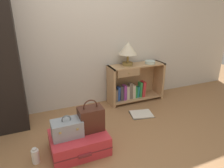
{
  "coord_description": "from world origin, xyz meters",
  "views": [
    {
      "loc": [
        -0.8,
        -1.65,
        1.56
      ],
      "look_at": [
        0.27,
        0.84,
        0.55
      ],
      "focal_mm": 32.7,
      "sensor_mm": 36.0,
      "label": 1
    }
  ],
  "objects_px": {
    "bookshelf": "(134,84)",
    "suitcase_large": "(79,142)",
    "handbag": "(91,119)",
    "bowl": "(150,62)",
    "open_book_on_floor": "(141,114)",
    "train_case": "(67,128)",
    "table_lamp": "(128,49)",
    "bottle": "(35,156)"
  },
  "relations": [
    {
      "from": "bottle",
      "to": "open_book_on_floor",
      "type": "distance_m",
      "value": 1.66
    },
    {
      "from": "table_lamp",
      "to": "suitcase_large",
      "type": "relative_size",
      "value": 0.61
    },
    {
      "from": "bowl",
      "to": "bottle",
      "type": "height_order",
      "value": "bowl"
    },
    {
      "from": "open_book_on_floor",
      "to": "bowl",
      "type": "bearing_deg",
      "value": 48.81
    },
    {
      "from": "bookshelf",
      "to": "handbag",
      "type": "distance_m",
      "value": 1.44
    },
    {
      "from": "table_lamp",
      "to": "open_book_on_floor",
      "type": "bearing_deg",
      "value": -91.19
    },
    {
      "from": "table_lamp",
      "to": "suitcase_large",
      "type": "height_order",
      "value": "table_lamp"
    },
    {
      "from": "train_case",
      "to": "open_book_on_floor",
      "type": "distance_m",
      "value": 1.34
    },
    {
      "from": "handbag",
      "to": "bowl",
      "type": "bearing_deg",
      "value": 33.42
    },
    {
      "from": "suitcase_large",
      "to": "handbag",
      "type": "height_order",
      "value": "handbag"
    },
    {
      "from": "bottle",
      "to": "bookshelf",
      "type": "bearing_deg",
      "value": 29.75
    },
    {
      "from": "suitcase_large",
      "to": "handbag",
      "type": "bearing_deg",
      "value": 10.2
    },
    {
      "from": "open_book_on_floor",
      "to": "train_case",
      "type": "bearing_deg",
      "value": -160.28
    },
    {
      "from": "bowl",
      "to": "open_book_on_floor",
      "type": "bearing_deg",
      "value": -131.19
    },
    {
      "from": "suitcase_large",
      "to": "train_case",
      "type": "height_order",
      "value": "train_case"
    },
    {
      "from": "handbag",
      "to": "table_lamp",
      "type": "bearing_deg",
      "value": 44.81
    },
    {
      "from": "handbag",
      "to": "open_book_on_floor",
      "type": "height_order",
      "value": "handbag"
    },
    {
      "from": "bowl",
      "to": "bottle",
      "type": "distance_m",
      "value": 2.3
    },
    {
      "from": "bookshelf",
      "to": "bowl",
      "type": "height_order",
      "value": "bowl"
    },
    {
      "from": "bookshelf",
      "to": "handbag",
      "type": "bearing_deg",
      "value": -138.99
    },
    {
      "from": "suitcase_large",
      "to": "train_case",
      "type": "distance_m",
      "value": 0.24
    },
    {
      "from": "open_book_on_floor",
      "to": "bookshelf",
      "type": "bearing_deg",
      "value": 74.9
    },
    {
      "from": "suitcase_large",
      "to": "train_case",
      "type": "relative_size",
      "value": 1.93
    },
    {
      "from": "suitcase_large",
      "to": "bottle",
      "type": "relative_size",
      "value": 3.53
    },
    {
      "from": "suitcase_large",
      "to": "open_book_on_floor",
      "type": "xyz_separation_m",
      "value": [
        1.11,
        0.45,
        -0.1
      ]
    },
    {
      "from": "table_lamp",
      "to": "bookshelf",
      "type": "bearing_deg",
      "value": -2.01
    },
    {
      "from": "bookshelf",
      "to": "suitcase_large",
      "type": "distance_m",
      "value": 1.6
    },
    {
      "from": "suitcase_large",
      "to": "handbag",
      "type": "relative_size",
      "value": 1.67
    },
    {
      "from": "bottle",
      "to": "open_book_on_floor",
      "type": "bearing_deg",
      "value": 16.22
    },
    {
      "from": "table_lamp",
      "to": "train_case",
      "type": "height_order",
      "value": "table_lamp"
    },
    {
      "from": "table_lamp",
      "to": "bowl",
      "type": "relative_size",
      "value": 2.23
    },
    {
      "from": "suitcase_large",
      "to": "bookshelf",
      "type": "bearing_deg",
      "value": 37.95
    },
    {
      "from": "suitcase_large",
      "to": "bottle",
      "type": "height_order",
      "value": "suitcase_large"
    },
    {
      "from": "train_case",
      "to": "bookshelf",
      "type": "bearing_deg",
      "value": 35.22
    },
    {
      "from": "table_lamp",
      "to": "suitcase_large",
      "type": "distance_m",
      "value": 1.7
    },
    {
      "from": "bookshelf",
      "to": "train_case",
      "type": "height_order",
      "value": "bookshelf"
    },
    {
      "from": "handbag",
      "to": "open_book_on_floor",
      "type": "distance_m",
      "value": 1.09
    },
    {
      "from": "bookshelf",
      "to": "handbag",
      "type": "xyz_separation_m",
      "value": [
        -1.09,
        -0.95,
        0.05
      ]
    },
    {
      "from": "train_case",
      "to": "handbag",
      "type": "distance_m",
      "value": 0.29
    },
    {
      "from": "table_lamp",
      "to": "bottle",
      "type": "distance_m",
      "value": 2.06
    },
    {
      "from": "train_case",
      "to": "handbag",
      "type": "xyz_separation_m",
      "value": [
        0.28,
        0.02,
        0.05
      ]
    },
    {
      "from": "table_lamp",
      "to": "bowl",
      "type": "bearing_deg",
      "value": -6.36
    }
  ]
}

